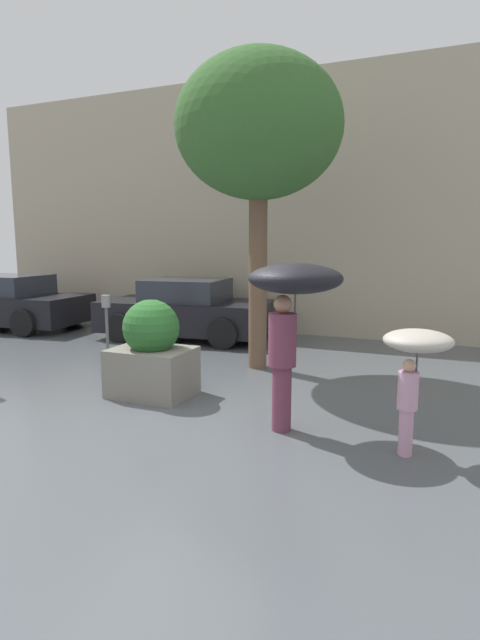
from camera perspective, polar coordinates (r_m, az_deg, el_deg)
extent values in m
plane|color=#51565B|center=(6.22, -8.17, -11.58)|extent=(40.00, 40.00, 0.00)
cube|color=#B7A88E|center=(11.91, 8.11, 12.78)|extent=(18.00, 0.30, 6.00)
cube|color=gray|center=(7.24, -9.99, -5.86)|extent=(1.12, 0.85, 0.68)
sphere|color=#286028|center=(7.11, -10.13, -0.87)|extent=(0.80, 0.80, 0.80)
cylinder|color=brown|center=(5.84, 4.78, -8.90)|extent=(0.22, 0.22, 0.77)
cylinder|color=brown|center=(5.67, 4.87, -2.27)|extent=(0.32, 0.32, 0.61)
sphere|color=#997056|center=(5.60, 4.92, 1.83)|extent=(0.21, 0.21, 0.21)
cylinder|color=#4C4C51|center=(5.65, 6.31, 1.39)|extent=(0.02, 0.02, 0.66)
ellipsoid|color=black|center=(5.62, 6.37, 4.74)|extent=(1.06, 1.06, 0.34)
cylinder|color=#D199B7|center=(5.48, 18.41, -12.07)|extent=(0.14, 0.14, 0.49)
cylinder|color=#D199B7|center=(5.34, 18.64, -7.66)|extent=(0.20, 0.20, 0.39)
sphere|color=tan|center=(5.27, 18.78, -4.94)|extent=(0.13, 0.13, 0.13)
cylinder|color=#4C4C51|center=(5.33, 19.54, -4.80)|extent=(0.02, 0.02, 0.49)
ellipsoid|color=beige|center=(5.28, 19.68, -2.23)|extent=(0.68, 0.68, 0.22)
cube|color=black|center=(11.45, -6.09, 0.52)|extent=(3.99, 2.22, 0.68)
cube|color=#2D333D|center=(11.39, -6.14, 3.44)|extent=(1.87, 1.73, 0.49)
cylinder|color=black|center=(11.20, -13.52, -0.89)|extent=(0.66, 0.28, 0.64)
cylinder|color=black|center=(12.80, -9.38, 0.43)|extent=(0.66, 0.28, 0.64)
cylinder|color=black|center=(10.22, -1.94, -1.56)|extent=(0.66, 0.28, 0.64)
cylinder|color=black|center=(11.95, 0.89, -0.04)|extent=(0.66, 0.28, 0.64)
cube|color=black|center=(14.05, -24.81, 1.28)|extent=(4.05, 2.19, 0.68)
cube|color=#2D333D|center=(14.00, -24.96, 3.66)|extent=(1.89, 1.72, 0.49)
cylinder|color=black|center=(12.60, -23.46, -0.32)|extent=(0.65, 0.28, 0.64)
cylinder|color=black|center=(14.03, -18.58, 0.81)|extent=(0.65, 0.28, 0.64)
cylinder|color=brown|center=(8.54, 2.05, 5.32)|extent=(0.31, 0.31, 3.27)
ellipsoid|color=#38662D|center=(8.73, 2.15, 21.21)|extent=(2.76, 2.76, 2.34)
cylinder|color=#595B60|center=(8.47, -14.90, -2.35)|extent=(0.05, 0.05, 1.12)
cylinder|color=gray|center=(8.37, -15.07, 2.09)|extent=(0.14, 0.14, 0.20)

